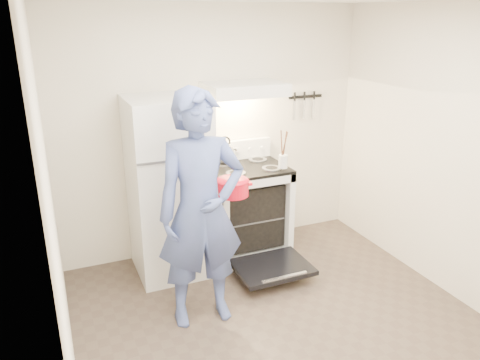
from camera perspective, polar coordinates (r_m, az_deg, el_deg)
name	(u,v)px	position (r m, az deg, el deg)	size (l,w,h in m)	color
floor	(296,340)	(3.85, 6.87, -18.81)	(3.60, 3.60, 0.00)	#4B3E33
back_wall	(214,132)	(4.80, -3.20, 5.83)	(3.20, 0.02, 2.50)	beige
refrigerator	(169,188)	(4.43, -8.61, -0.94)	(0.70, 0.70, 1.70)	silver
stove_body	(247,212)	(4.85, 0.86, -3.87)	(0.76, 0.65, 0.92)	silver
cooktop	(247,168)	(4.68, 0.89, 1.48)	(0.76, 0.65, 0.03)	black
backsplash	(236,150)	(4.90, -0.46, 3.70)	(0.76, 0.07, 0.20)	silver
oven_door	(272,267)	(4.52, 3.93, -10.53)	(0.70, 0.54, 0.04)	black
oven_rack	(247,213)	(4.85, 0.86, -4.09)	(0.60, 0.52, 0.01)	slate
range_hood	(244,89)	(4.57, 0.55, 11.04)	(0.76, 0.50, 0.12)	silver
knife_strip	(305,97)	(5.17, 7.97, 10.05)	(0.40, 0.02, 0.03)	black
pizza_stone	(246,211)	(4.88, 0.71, -3.79)	(0.34, 0.34, 0.02)	brown
tea_kettle	(225,150)	(4.74, -1.88, 3.67)	(0.23, 0.19, 0.28)	silver
utensil_jar	(283,161)	(4.54, 5.27, 2.28)	(0.09, 0.09, 0.13)	silver
person	(201,211)	(3.63, -4.77, -3.80)	(0.69, 0.46, 1.90)	#394B76
dutch_oven	(232,188)	(4.03, -0.92, -0.97)	(0.35, 0.28, 0.23)	red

